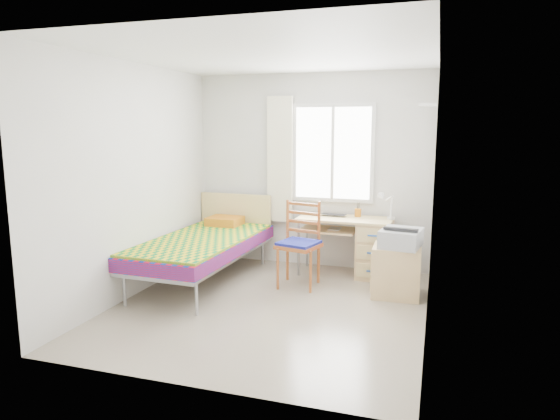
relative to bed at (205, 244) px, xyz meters
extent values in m
plane|color=#BCAD93|center=(1.06, -0.62, -0.47)|extent=(3.50, 3.50, 0.00)
plane|color=white|center=(1.06, -0.62, 2.13)|extent=(3.50, 3.50, 0.00)
plane|color=silver|center=(1.06, 1.13, 0.83)|extent=(3.20, 0.00, 3.20)
plane|color=silver|center=(-0.54, -0.62, 0.83)|extent=(0.00, 3.50, 3.50)
plane|color=silver|center=(2.66, -0.62, 0.83)|extent=(0.00, 3.50, 3.50)
cube|color=white|center=(1.36, 1.11, 1.08)|extent=(1.10, 0.04, 1.30)
cube|color=white|center=(1.36, 1.10, 1.08)|extent=(1.00, 0.02, 1.20)
cube|color=white|center=(1.36, 1.09, 1.08)|extent=(0.04, 0.02, 1.20)
cube|color=white|center=(0.64, 1.06, 0.98)|extent=(0.35, 0.05, 1.70)
cube|color=white|center=(2.55, 0.78, 1.68)|extent=(0.20, 0.32, 0.03)
cube|color=#93959B|center=(0.00, -0.08, -0.09)|extent=(1.07, 2.24, 0.07)
cube|color=#B40C26|center=(0.00, -0.08, 0.00)|extent=(1.11, 2.26, 0.15)
cube|color=yellow|center=(0.00, -0.10, 0.08)|extent=(1.09, 2.14, 0.03)
cube|color=#E4C977|center=(0.00, 1.00, 0.19)|extent=(1.05, 0.09, 0.61)
cube|color=orange|center=(-0.05, 0.73, 0.16)|extent=(0.45, 0.39, 0.11)
cylinder|color=#93959B|center=(-0.42, -1.08, -0.29)|extent=(0.04, 0.04, 0.35)
cylinder|color=#93959B|center=(0.43, 0.93, -0.29)|extent=(0.04, 0.04, 0.35)
cube|color=#E4C977|center=(1.60, 0.80, 0.26)|extent=(1.20, 0.57, 0.03)
cube|color=tan|center=(1.98, 0.80, -0.11)|extent=(0.43, 0.53, 0.71)
cube|color=tan|center=(1.38, 0.80, 0.11)|extent=(0.73, 0.52, 0.02)
cylinder|color=#93959B|center=(1.04, 0.58, -0.11)|extent=(0.03, 0.03, 0.71)
cylinder|color=#93959B|center=(1.04, 1.02, -0.11)|extent=(0.03, 0.03, 0.71)
cube|color=#B04922|center=(1.16, 0.15, 0.03)|extent=(0.54, 0.54, 0.04)
cube|color=navy|center=(1.16, 0.15, 0.06)|extent=(0.51, 0.51, 0.04)
cube|color=#B04922|center=(1.16, 0.34, 0.34)|extent=(0.39, 0.13, 0.44)
cylinder|color=#B04922|center=(0.96, -0.05, -0.22)|extent=(0.03, 0.03, 0.50)
cylinder|color=#B04922|center=(1.36, 0.34, 0.04)|extent=(0.04, 0.04, 1.01)
cube|color=tan|center=(2.31, 0.15, -0.18)|extent=(0.54, 0.48, 0.57)
cube|color=#E4C977|center=(2.04, 0.15, -0.05)|extent=(0.02, 0.43, 0.21)
cube|color=#E4C977|center=(2.04, 0.15, -0.29)|extent=(0.02, 0.43, 0.21)
cube|color=#ADB0B5|center=(2.35, 0.15, 0.21)|extent=(0.48, 0.54, 0.20)
cube|color=black|center=(2.35, 0.15, 0.30)|extent=(0.38, 0.44, 0.02)
imported|color=black|center=(1.42, 0.84, 0.29)|extent=(0.35, 0.25, 0.03)
cylinder|color=orange|center=(1.74, 0.94, 0.33)|extent=(0.10, 0.10, 0.10)
cylinder|color=white|center=(2.16, 0.87, 0.29)|extent=(0.09, 0.09, 0.03)
cylinder|color=white|center=(2.16, 0.87, 0.43)|extent=(0.02, 0.11, 0.25)
cylinder|color=white|center=(2.14, 0.79, 0.56)|extent=(0.12, 0.22, 0.11)
cone|color=white|center=(2.06, 0.69, 0.58)|extent=(0.13, 0.14, 0.12)
imported|color=gray|center=(1.39, 0.81, 0.12)|extent=(0.16, 0.21, 0.02)
camera|label=1|loc=(2.70, -5.43, 1.44)|focal=32.00mm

